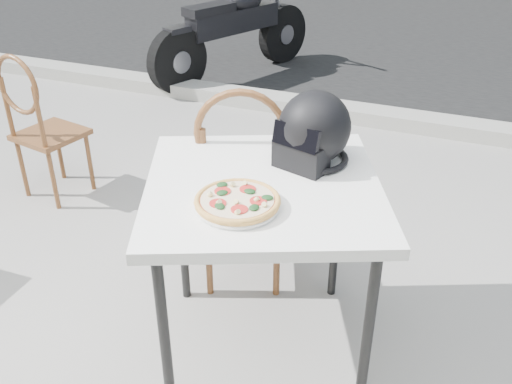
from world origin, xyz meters
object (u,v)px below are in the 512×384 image
at_px(cafe_chair_main, 243,180).
at_px(motorcycle, 234,32).
at_px(pizza, 237,201).
at_px(cafe_table_main, 263,200).
at_px(plate, 237,206).
at_px(cafe_chair_side, 38,120).
at_px(helmet, 313,132).

xyz_separation_m(cafe_chair_main, motorcycle, (-1.42, 3.09, -0.16)).
relative_size(pizza, motorcycle, 0.16).
relative_size(pizza, cafe_chair_main, 0.28).
xyz_separation_m(cafe_table_main, motorcycle, (-1.68, 3.49, -0.32)).
bearing_deg(cafe_table_main, pizza, -94.85).
distance_m(plate, pizza, 0.02).
xyz_separation_m(plate, cafe_chair_side, (-1.76, 0.95, -0.32)).
relative_size(cafe_table_main, helmet, 3.19).
distance_m(pizza, motorcycle, 4.07).
height_order(helmet, cafe_chair_side, helmet).
xyz_separation_m(cafe_table_main, plate, (-0.02, -0.20, 0.09)).
height_order(cafe_table_main, motorcycle, motorcycle).
relative_size(plate, helmet, 0.83).
bearing_deg(cafe_table_main, cafe_chair_side, 157.19).
bearing_deg(plate, motorcycle, 114.17).
relative_size(pizza, cafe_chair_side, 0.32).
distance_m(plate, cafe_chair_side, 2.02).
distance_m(cafe_chair_main, motorcycle, 3.41).
height_order(cafe_table_main, cafe_chair_main, cafe_chair_main).
height_order(plate, helmet, helmet).
distance_m(cafe_table_main, pizza, 0.23).
relative_size(plate, cafe_chair_main, 0.28).
bearing_deg(cafe_chair_side, plate, 162.68).
relative_size(cafe_table_main, motorcycle, 0.61).
bearing_deg(cafe_chair_main, plate, 91.28).
relative_size(cafe_chair_side, motorcycle, 0.50).
bearing_deg(cafe_chair_side, pizza, 162.69).
relative_size(cafe_table_main, plate, 3.87).
height_order(pizza, motorcycle, motorcycle).
distance_m(cafe_chair_main, cafe_chair_side, 1.56).
height_order(cafe_chair_main, motorcycle, cafe_chair_main).
distance_m(pizza, helmet, 0.48).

